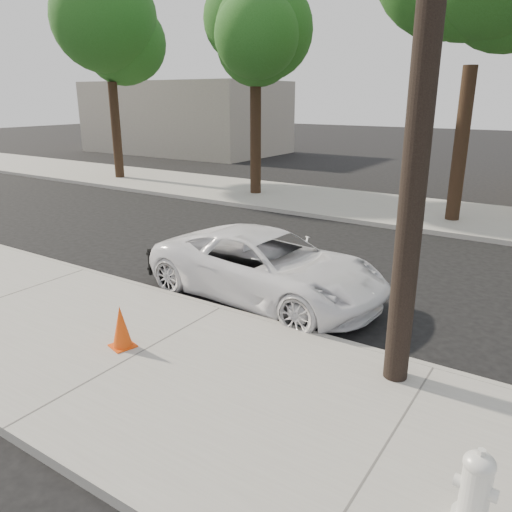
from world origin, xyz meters
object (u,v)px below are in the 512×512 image
object	(u,v)px
utility_pole	(428,34)
traffic_cone	(121,327)
police_cruiser	(267,266)
fire_hydrant	(476,489)

from	to	relation	value
utility_pole	traffic_cone	xyz separation A→B (m)	(-3.97, -1.54, -4.21)
police_cruiser	traffic_cone	world-z (taller)	police_cruiser
utility_pole	fire_hydrant	bearing A→B (deg)	-55.79
police_cruiser	fire_hydrant	distance (m)	6.16
police_cruiser	fire_hydrant	xyz separation A→B (m)	(4.76, -3.91, -0.18)
fire_hydrant	police_cruiser	bearing A→B (deg)	144.07
utility_pole	police_cruiser	bearing A→B (deg)	151.68
traffic_cone	police_cruiser	bearing A→B (deg)	78.73
utility_pole	police_cruiser	size ratio (longest dim) A/B	1.79
fire_hydrant	traffic_cone	bearing A→B (deg)	177.30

